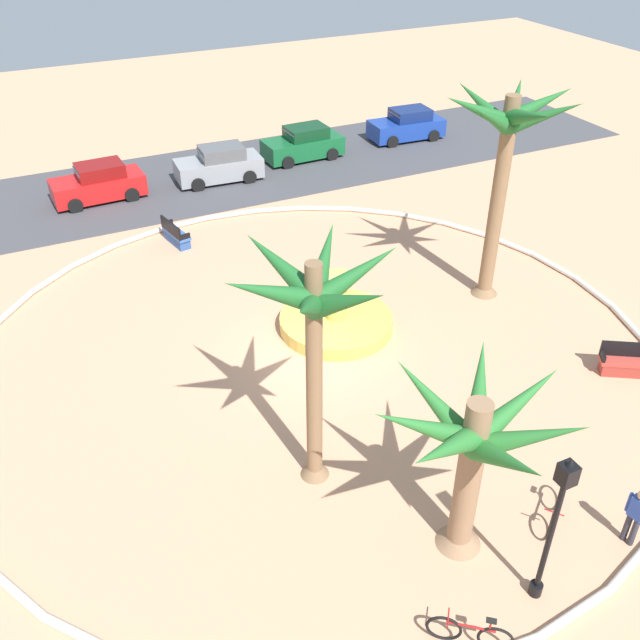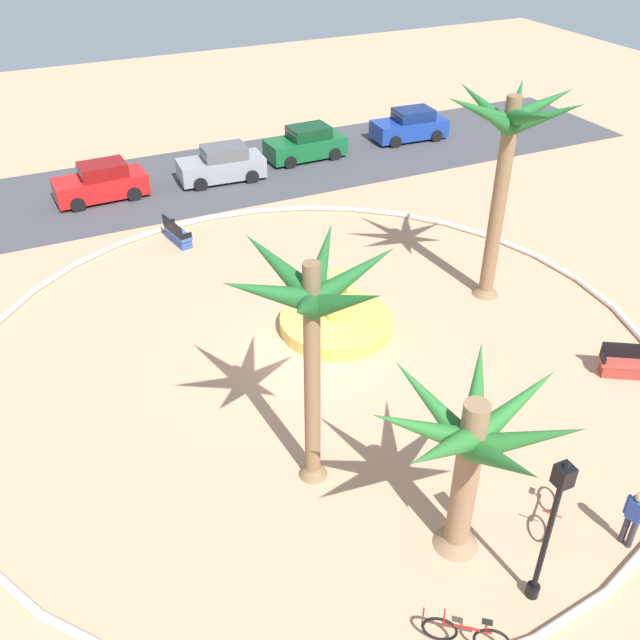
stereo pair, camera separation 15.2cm
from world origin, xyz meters
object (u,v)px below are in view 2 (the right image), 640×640
Objects in this scene: fountain at (336,321)px; palm_tree_by_curb at (312,312)px; bench_east at (627,365)px; bicycle_red_frame at (554,510)px; bicycle_by_lamppost at (466,634)px; parked_car_rightmost at (410,126)px; palm_tree_near_fountain at (508,147)px; person_cyclist_helmet at (634,516)px; palm_tree_mid_plaza at (471,444)px; parked_car_third at (306,144)px; bench_west at (178,235)px; lamppost at (551,522)px; parked_car_leftmost at (101,183)px; parked_car_second at (222,165)px.

fountain is 0.59× the size of palm_tree_by_curb.
bench_east reaches higher than bicycle_red_frame.
bench_east reaches higher than bicycle_by_lamppost.
fountain is at bearing -128.45° from parked_car_rightmost.
person_cyclist_helmet is at bearing -109.50° from palm_tree_near_fountain.
palm_tree_mid_plaza reaches higher than parked_car_third.
palm_tree_mid_plaza is at bearing -84.33° from bench_west.
lamppost is at bearing -121.63° from palm_tree_near_fountain.
bench_east is 1.18× the size of bicycle_by_lamppost.
parked_car_third and parked_car_rightmost have the same top height.
fountain is 0.92× the size of parked_car_third.
parked_car_leftmost is 0.99× the size of parked_car_rightmost.
palm_tree_near_fountain reaches higher than palm_tree_mid_plaza.
palm_tree_mid_plaza is at bearing 59.91° from bicycle_by_lamppost.
parked_car_second is 1.00× the size of parked_car_rightmost.
bicycle_by_lamppost is (-8.36, -10.73, -5.04)m from palm_tree_near_fountain.
lamppost is 2.77m from bicycle_by_lamppost.
person_cyclist_helmet is 24.11m from parked_car_second.
bicycle_red_frame is 26.21m from parked_car_rightmost.
lamppost is at bearing -93.01° from parked_car_second.
bicycle_red_frame is (2.40, -0.44, -2.70)m from palm_tree_mid_plaza.
parked_car_second is 11.05m from parked_car_rightmost.
lamppost is 0.97× the size of parked_car_leftmost.
palm_tree_near_fountain is at bearing -69.68° from parked_car_second.
lamppost reaches higher than bench_west.
person_cyclist_helmet is (-3.62, -10.22, -4.52)m from palm_tree_near_fountain.
fountain is 2.70× the size of bicycle_by_lamppost.
palm_tree_near_fountain reaches higher than parked_car_rightmost.
bench_east is 21.08m from parked_car_rightmost.
parked_car_second is at bearing -2.24° from parked_car_leftmost.
parked_car_rightmost is (10.99, 1.11, 0.00)m from parked_car_second.
palm_tree_by_curb reaches higher than fountain.
palm_tree_by_curb reaches higher than palm_tree_mid_plaza.
person_cyclist_helmet is (3.50, -1.64, -2.18)m from palm_tree_mid_plaza.
parked_car_leftmost reaches higher than bench_east.
parked_car_third is (4.34, 23.74, 0.40)m from bicycle_red_frame.
fountain is 7.70m from palm_tree_near_fountain.
parked_car_second is (5.57, -0.22, 0.00)m from parked_car_leftmost.
palm_tree_near_fountain is 1.79× the size of parked_car_third.
palm_tree_by_curb reaches higher than parked_car_rightmost.
bicycle_by_lamppost is (-1.96, -0.35, -1.92)m from lamppost.
bench_west is at bearing 95.67° from palm_tree_mid_plaza.
palm_tree_by_curb is at bearing -113.69° from parked_car_third.
person_cyclist_helmet is 25.15m from parked_car_third.
parked_car_third is (6.02, 25.10, -1.53)m from lamppost.
parked_car_third is (8.77, 19.99, -4.10)m from palm_tree_by_curb.
parked_car_leftmost is at bearing 98.99° from palm_tree_mid_plaza.
parked_car_second is at bearing 82.49° from bicycle_by_lamppost.
bench_west is (-3.07, 8.12, 0.06)m from fountain.
palm_tree_near_fountain is 1.14× the size of palm_tree_by_curb.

